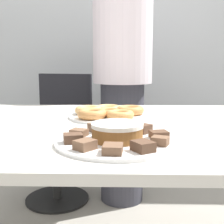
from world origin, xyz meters
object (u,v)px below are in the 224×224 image
(office_chair_left, at_px, (59,141))
(plate_cake, at_px, (117,142))
(person_standing, at_px, (122,76))
(plate_donuts, at_px, (108,116))
(frosted_cake, at_px, (117,132))

(office_chair_left, relative_size, plate_cake, 2.34)
(person_standing, height_order, plate_donuts, person_standing)
(person_standing, xyz_separation_m, plate_cake, (-0.02, -1.18, -0.14))
(office_chair_left, xyz_separation_m, plate_cake, (0.42, -1.21, 0.32))
(person_standing, relative_size, plate_donuts, 4.81)
(person_standing, distance_m, plate_cake, 1.19)
(person_standing, bearing_deg, plate_cake, -91.19)
(plate_donuts, height_order, frosted_cake, frosted_cake)
(person_standing, bearing_deg, office_chair_left, 176.06)
(plate_cake, xyz_separation_m, plate_donuts, (-0.04, 0.43, 0.00))
(frosted_cake, bearing_deg, office_chair_left, 109.07)
(person_standing, height_order, frosted_cake, person_standing)
(plate_cake, distance_m, plate_donuts, 0.43)
(office_chair_left, xyz_separation_m, frosted_cake, (0.42, -1.21, 0.35))
(person_standing, height_order, office_chair_left, person_standing)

